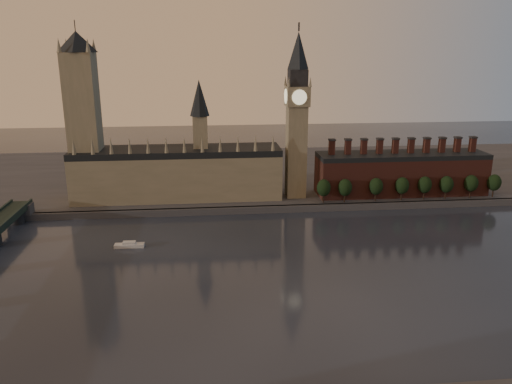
# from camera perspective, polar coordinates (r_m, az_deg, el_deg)

# --- Properties ---
(ground) EXTENTS (900.00, 900.00, 0.00)m
(ground) POSITION_cam_1_polar(r_m,az_deg,el_deg) (223.47, 6.88, -9.57)
(ground) COLOR black
(ground) RESTS_ON ground
(north_bank) EXTENTS (900.00, 182.00, 4.00)m
(north_bank) POSITION_cam_1_polar(r_m,az_deg,el_deg) (388.72, 1.28, 2.08)
(north_bank) COLOR #45454A
(north_bank) RESTS_ON ground
(palace_of_westminster) EXTENTS (130.00, 30.30, 74.00)m
(palace_of_westminster) POSITION_cam_1_polar(r_m,az_deg,el_deg) (320.50, -8.83, 2.45)
(palace_of_westminster) COLOR gray
(palace_of_westminster) RESTS_ON north_bank
(victoria_tower) EXTENTS (24.00, 24.00, 108.00)m
(victoria_tower) POSITION_cam_1_polar(r_m,az_deg,el_deg) (322.00, -19.15, 8.60)
(victoria_tower) COLOR gray
(victoria_tower) RESTS_ON north_bank
(big_ben) EXTENTS (15.00, 15.00, 107.00)m
(big_ben) POSITION_cam_1_polar(r_m,az_deg,el_deg) (313.80, 4.70, 8.83)
(big_ben) COLOR gray
(big_ben) RESTS_ON north_bank
(chimney_block) EXTENTS (110.00, 25.00, 37.00)m
(chimney_block) POSITION_cam_1_polar(r_m,az_deg,el_deg) (340.37, 16.23, 2.13)
(chimney_block) COLOR #5A2922
(chimney_block) RESTS_ON north_bank
(embankment_tree_0) EXTENTS (8.60, 8.60, 14.88)m
(embankment_tree_0) POSITION_cam_1_polar(r_m,az_deg,el_deg) (310.18, 7.75, 0.47)
(embankment_tree_0) COLOR black
(embankment_tree_0) RESTS_ON north_bank
(embankment_tree_1) EXTENTS (8.60, 8.60, 14.88)m
(embankment_tree_1) POSITION_cam_1_polar(r_m,az_deg,el_deg) (312.97, 10.14, 0.51)
(embankment_tree_1) COLOR black
(embankment_tree_1) RESTS_ON north_bank
(embankment_tree_2) EXTENTS (8.60, 8.60, 14.88)m
(embankment_tree_2) POSITION_cam_1_polar(r_m,az_deg,el_deg) (319.54, 13.56, 0.63)
(embankment_tree_2) COLOR black
(embankment_tree_2) RESTS_ON north_bank
(embankment_tree_3) EXTENTS (8.60, 8.60, 14.88)m
(embankment_tree_3) POSITION_cam_1_polar(r_m,az_deg,el_deg) (325.60, 16.36, 0.71)
(embankment_tree_3) COLOR black
(embankment_tree_3) RESTS_ON north_bank
(embankment_tree_4) EXTENTS (8.60, 8.60, 14.88)m
(embankment_tree_4) POSITION_cam_1_polar(r_m,az_deg,el_deg) (331.79, 18.73, 0.78)
(embankment_tree_4) COLOR black
(embankment_tree_4) RESTS_ON north_bank
(embankment_tree_5) EXTENTS (8.60, 8.60, 14.88)m
(embankment_tree_5) POSITION_cam_1_polar(r_m,az_deg,el_deg) (337.54, 20.94, 0.82)
(embankment_tree_5) COLOR black
(embankment_tree_5) RESTS_ON north_bank
(embankment_tree_6) EXTENTS (8.60, 8.60, 14.88)m
(embankment_tree_6) POSITION_cam_1_polar(r_m,az_deg,el_deg) (346.18, 23.38, 0.92)
(embankment_tree_6) COLOR black
(embankment_tree_6) RESTS_ON north_bank
(embankment_tree_7) EXTENTS (8.60, 8.60, 14.88)m
(embankment_tree_7) POSITION_cam_1_polar(r_m,az_deg,el_deg) (354.06, 25.57, 0.98)
(embankment_tree_7) COLOR black
(embankment_tree_7) RESTS_ON north_bank
(river_boat) EXTENTS (14.86, 4.53, 2.95)m
(river_boat) POSITION_cam_1_polar(r_m,az_deg,el_deg) (260.17, -14.27, -5.89)
(river_boat) COLOR beige
(river_boat) RESTS_ON ground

